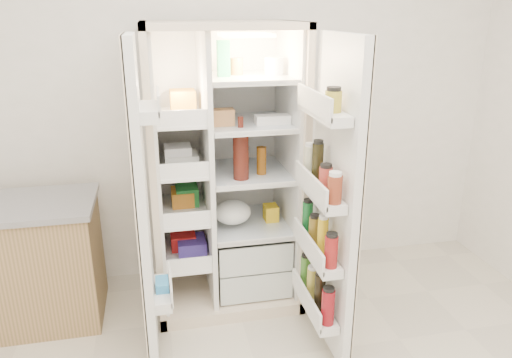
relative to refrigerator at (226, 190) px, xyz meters
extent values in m
cube|color=white|center=(0.03, 0.35, 0.61)|extent=(4.00, 0.02, 2.70)
cube|color=beige|center=(-0.01, 0.28, 0.16)|extent=(0.92, 0.04, 1.80)
cube|color=beige|center=(-0.45, -0.05, 0.16)|extent=(0.04, 0.70, 1.80)
cube|color=beige|center=(0.43, -0.05, 0.16)|extent=(0.04, 0.70, 1.80)
cube|color=beige|center=(-0.01, -0.05, 1.04)|extent=(0.92, 0.70, 0.04)
cube|color=beige|center=(-0.01, -0.05, -0.70)|extent=(0.92, 0.70, 0.08)
cube|color=silver|center=(-0.01, 0.25, 0.18)|extent=(0.84, 0.02, 1.68)
cube|color=silver|center=(-0.42, -0.05, 0.18)|extent=(0.02, 0.62, 1.68)
cube|color=silver|center=(0.40, -0.05, 0.18)|extent=(0.02, 0.62, 1.68)
cube|color=silver|center=(-0.12, -0.05, 0.18)|extent=(0.03, 0.62, 1.68)
cube|color=silver|center=(0.14, -0.07, -0.56)|extent=(0.47, 0.52, 0.19)
cube|color=silver|center=(0.14, -0.07, -0.36)|extent=(0.47, 0.52, 0.19)
cube|color=#FFD18C|center=(0.14, 0.00, 0.98)|extent=(0.30, 0.30, 0.02)
cube|color=white|center=(-0.28, -0.05, -0.39)|extent=(0.28, 0.58, 0.02)
cube|color=white|center=(-0.28, -0.05, -0.09)|extent=(0.28, 0.58, 0.02)
cube|color=white|center=(-0.28, -0.05, 0.21)|extent=(0.28, 0.58, 0.02)
cube|color=white|center=(-0.28, -0.05, 0.51)|extent=(0.28, 0.58, 0.02)
cube|color=white|center=(0.14, -0.05, -0.22)|extent=(0.49, 0.58, 0.01)
cube|color=white|center=(0.14, -0.05, 0.14)|extent=(0.49, 0.58, 0.01)
cube|color=white|center=(0.14, -0.05, 0.46)|extent=(0.49, 0.58, 0.02)
cube|color=white|center=(0.14, -0.05, 0.74)|extent=(0.49, 0.58, 0.02)
cube|color=red|center=(-0.28, -0.05, -0.33)|extent=(0.16, 0.20, 0.10)
cube|color=#248735|center=(-0.28, -0.05, -0.02)|extent=(0.14, 0.18, 0.12)
cube|color=silver|center=(-0.28, -0.05, 0.25)|extent=(0.20, 0.22, 0.07)
cube|color=orange|center=(-0.28, -0.05, 0.59)|extent=(0.15, 0.16, 0.14)
cube|color=#503AAE|center=(-0.28, -0.05, -0.34)|extent=(0.18, 0.20, 0.09)
cube|color=orange|center=(-0.28, -0.05, -0.03)|extent=(0.14, 0.18, 0.10)
cube|color=white|center=(-0.28, -0.05, 0.28)|extent=(0.16, 0.16, 0.12)
sphere|color=orange|center=(0.02, -0.15, -0.62)|extent=(0.07, 0.07, 0.07)
sphere|color=orange|center=(0.11, -0.11, -0.62)|extent=(0.07, 0.07, 0.07)
sphere|color=orange|center=(0.21, -0.15, -0.62)|extent=(0.07, 0.07, 0.07)
sphere|color=orange|center=(0.07, -0.01, -0.62)|extent=(0.07, 0.07, 0.07)
ellipsoid|color=#387426|center=(0.14, -0.05, -0.34)|extent=(0.26, 0.24, 0.11)
cylinder|color=#4C1810|center=(0.07, -0.20, 0.29)|extent=(0.09, 0.09, 0.29)
cylinder|color=brown|center=(0.21, -0.13, 0.23)|extent=(0.06, 0.06, 0.17)
cube|color=#278F59|center=(0.00, -0.06, 0.85)|extent=(0.07, 0.07, 0.21)
cylinder|color=white|center=(0.31, -0.05, 0.79)|extent=(0.11, 0.11, 0.10)
cylinder|color=#B06028|center=(0.09, 0.01, 0.79)|extent=(0.08, 0.08, 0.10)
cube|color=white|center=(0.28, -0.15, 0.49)|extent=(0.21, 0.09, 0.05)
cube|color=#BC814B|center=(-0.04, -0.12, 0.51)|extent=(0.16, 0.09, 0.10)
ellipsoid|color=white|center=(0.02, -0.12, -0.14)|extent=(0.24, 0.21, 0.15)
cube|color=yellow|center=(0.29, -0.05, -0.16)|extent=(0.09, 0.10, 0.10)
cube|color=silver|center=(-0.51, -0.60, 0.16)|extent=(0.05, 0.40, 1.72)
cube|color=beige|center=(-0.54, -0.60, 0.16)|extent=(0.01, 0.40, 1.72)
cube|color=silver|center=(-0.44, -0.60, -0.34)|extent=(0.09, 0.32, 0.06)
cube|color=silver|center=(-0.44, -0.60, 0.66)|extent=(0.09, 0.32, 0.06)
cube|color=#338CCC|center=(-0.44, -0.60, -0.31)|extent=(0.07, 0.12, 0.10)
cube|color=silver|center=(0.49, -0.69, 0.16)|extent=(0.05, 0.58, 1.72)
cube|color=beige|center=(0.51, -0.69, 0.16)|extent=(0.01, 0.58, 1.72)
cube|color=silver|center=(0.40, -0.69, -0.48)|extent=(0.11, 0.50, 0.05)
cube|color=silver|center=(0.40, -0.69, -0.14)|extent=(0.11, 0.50, 0.05)
cube|color=silver|center=(0.40, -0.69, 0.21)|extent=(0.11, 0.50, 0.05)
cube|color=silver|center=(0.40, -0.69, 0.64)|extent=(0.11, 0.50, 0.05)
cylinder|color=maroon|center=(0.40, -0.89, -0.36)|extent=(0.07, 0.07, 0.20)
cylinder|color=black|center=(0.40, -0.76, -0.35)|extent=(0.06, 0.06, 0.22)
cylinder|color=#A69737|center=(0.40, -0.63, -0.37)|extent=(0.06, 0.06, 0.18)
cylinder|color=#3E7727|center=(0.40, -0.50, -0.36)|extent=(0.06, 0.06, 0.19)
cylinder|color=maroon|center=(0.40, -0.89, -0.03)|extent=(0.07, 0.07, 0.17)
cylinder|color=gold|center=(0.40, -0.76, -0.01)|extent=(0.06, 0.06, 0.21)
cylinder|color=brown|center=(0.40, -0.63, -0.04)|extent=(0.07, 0.07, 0.16)
cylinder|color=#135724|center=(0.40, -0.50, -0.02)|extent=(0.06, 0.06, 0.20)
cylinder|color=maroon|center=(0.40, -0.89, 0.30)|extent=(0.07, 0.07, 0.14)
cylinder|color=#9F3328|center=(0.40, -0.76, 0.30)|extent=(0.07, 0.07, 0.14)
cylinder|color=black|center=(0.40, -0.63, 0.35)|extent=(0.06, 0.06, 0.23)
cylinder|color=#BEBE9C|center=(0.40, -0.50, 0.32)|extent=(0.06, 0.06, 0.18)
cylinder|color=#A8962A|center=(0.40, -0.81, 0.71)|extent=(0.08, 0.08, 0.10)
cube|color=#A07950|center=(-1.35, -0.08, -0.37)|extent=(1.05, 0.54, 0.75)
camera|label=1|loc=(-0.42, -2.95, 1.11)|focal=34.00mm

